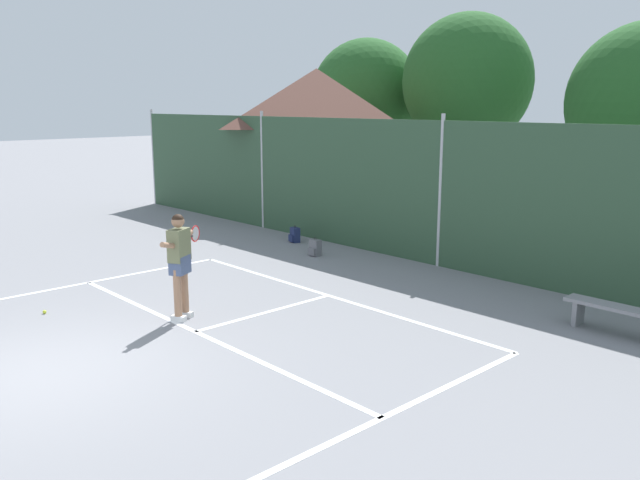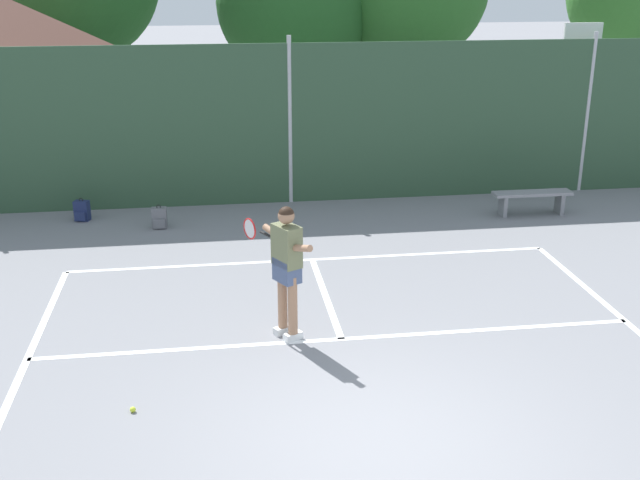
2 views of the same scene
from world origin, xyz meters
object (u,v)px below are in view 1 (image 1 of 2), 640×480
Objects in this scene: tennis_ball at (45,312)px; courtside_bench at (615,313)px; backpack_navy at (295,235)px; backpack_grey at (315,248)px; tennis_player at (180,257)px.

tennis_ball is 9.76m from courtside_bench.
tennis_ball is at bearing -77.73° from backpack_navy.
backpack_navy is at bearing 156.45° from backpack_grey.
courtside_bench is (5.44, 4.74, -0.75)m from tennis_player.
backpack_grey is at bearing 178.48° from courtside_bench.
tennis_ball is (-1.93, -1.65, -1.08)m from tennis_player.
backpack_navy is (-1.58, 7.26, 0.16)m from tennis_ball.
tennis_ball is at bearing -139.42° from tennis_player.
backpack_navy reaches higher than tennis_ball.
backpack_navy is (-3.51, 5.61, -0.92)m from tennis_player.
tennis_player is at bearing 40.58° from tennis_ball.
tennis_player is 6.68m from backpack_navy.
backpack_grey is 0.29× the size of courtside_bench.
tennis_ball is 0.04× the size of courtside_bench.
tennis_player is 7.25m from courtside_bench.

